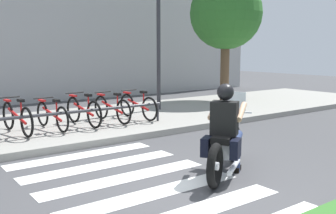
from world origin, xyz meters
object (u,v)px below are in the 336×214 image
at_px(rider, 225,123).
at_px(tree_near_rack, 226,14).
at_px(street_lamp, 158,22).
at_px(motorcycle, 226,145).
at_px(bicycle_6, 138,106).
at_px(bicycle_2, 17,118).
at_px(bicycle_4, 83,111).
at_px(bicycle_5, 112,109).
at_px(bike_rack, 61,114).
at_px(bicycle_3, 52,115).

xyz_separation_m(rider, tree_near_rack, (5.71, 5.78, 2.39)).
xyz_separation_m(rider, street_lamp, (2.51, 5.38, 1.94)).
bearing_deg(motorcycle, bicycle_6, 76.39).
distance_m(bicycle_2, bicycle_4, 1.54).
distance_m(rider, bicycle_6, 4.49).
xyz_separation_m(bicycle_2, bicycle_6, (3.08, 0.00, -0.01)).
relative_size(bicycle_4, bicycle_5, 1.01).
bearing_deg(street_lamp, motorcycle, -114.62).
bearing_deg(bicycle_4, rider, -84.28).
xyz_separation_m(bicycle_4, tree_near_rack, (6.14, 1.44, 2.71)).
distance_m(bicycle_2, tree_near_rack, 8.27).
height_order(bicycle_2, bicycle_4, bicycle_4).
distance_m(bicycle_2, bike_rack, 0.95).
distance_m(motorcycle, bicycle_4, 4.32).
relative_size(bicycle_6, street_lamp, 0.35).
height_order(bicycle_4, bicycle_6, bicycle_4).
height_order(bicycle_3, tree_near_rack, tree_near_rack).
height_order(bicycle_3, bicycle_6, bicycle_6).
relative_size(rider, bicycle_3, 0.90).
height_order(motorcycle, street_lamp, street_lamp).
bearing_deg(bicycle_4, tree_near_rack, 13.23).
height_order(rider, bicycle_4, rider).
relative_size(motorcycle, bicycle_2, 1.07).
height_order(rider, bicycle_3, rider).
relative_size(rider, street_lamp, 0.31).
bearing_deg(rider, bicycle_6, 75.69).
bearing_deg(bike_rack, bicycle_2, 144.27).
bearing_deg(bicycle_6, bicycle_3, 179.97).
xyz_separation_m(motorcycle, bike_rack, (-1.27, 3.74, 0.11)).
xyz_separation_m(bike_rack, street_lamp, (3.72, 1.60, 2.20)).
xyz_separation_m(bicycle_2, bicycle_5, (2.31, 0.00, -0.01)).
distance_m(bicycle_5, tree_near_rack, 6.19).
distance_m(motorcycle, bicycle_6, 4.42).
height_order(bicycle_3, bicycle_4, bicycle_4).
bearing_deg(street_lamp, bicycle_3, -164.34).
relative_size(bicycle_4, tree_near_rack, 0.36).
distance_m(rider, bicycle_3, 4.51).
distance_m(motorcycle, bicycle_5, 4.30).
bearing_deg(street_lamp, bicycle_5, -154.40).
height_order(bicycle_4, tree_near_rack, tree_near_rack).
bearing_deg(bike_rack, motorcycle, -71.25).
height_order(rider, bicycle_5, rider).
bearing_deg(bike_rack, bicycle_4, 35.74).
xyz_separation_m(motorcycle, bicycle_5, (0.27, 4.29, 0.03)).
distance_m(bicycle_6, street_lamp, 2.87).
distance_m(bicycle_5, bike_rack, 1.64).
bearing_deg(bicycle_2, bicycle_6, 0.00).
xyz_separation_m(motorcycle, bicycle_6, (1.04, 4.29, 0.03)).
bearing_deg(bicycle_3, rider, -74.48).
xyz_separation_m(bicycle_6, street_lamp, (1.41, 1.04, 2.27)).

